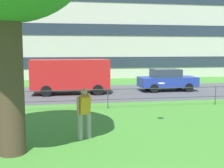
% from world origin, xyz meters
% --- Properties ---
extents(street_strip, '(80.00, 7.66, 0.01)m').
position_xyz_m(street_strip, '(0.00, 16.04, 0.00)').
color(street_strip, '#4C4C51').
rests_on(street_strip, ground).
extents(park_fence, '(34.38, 0.04, 1.00)m').
position_xyz_m(park_fence, '(-0.00, 10.69, 0.68)').
color(park_fence, '#333833').
rests_on(park_fence, ground).
extents(person_thrower, '(0.48, 0.88, 1.66)m').
position_xyz_m(person_thrower, '(-1.52, 6.04, 0.89)').
color(person_thrower, gray).
rests_on(person_thrower, ground).
extents(frisbee, '(0.36, 0.36, 0.03)m').
position_xyz_m(frisbee, '(1.58, 7.46, 1.59)').
color(frisbee, white).
extents(panel_van_left, '(5.03, 2.16, 2.24)m').
position_xyz_m(panel_van_left, '(-1.63, 15.87, 1.27)').
color(panel_van_left, red).
rests_on(panel_van_left, ground).
extents(car_blue_far_right, '(4.02, 1.85, 1.54)m').
position_xyz_m(car_blue_far_right, '(5.08, 16.10, 0.78)').
color(car_blue_far_right, '#233899').
rests_on(car_blue_far_right, ground).
extents(apartment_building_background, '(34.52, 12.10, 16.48)m').
position_xyz_m(apartment_building_background, '(2.24, 31.34, 8.25)').
color(apartment_building_background, beige).
rests_on(apartment_building_background, ground).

